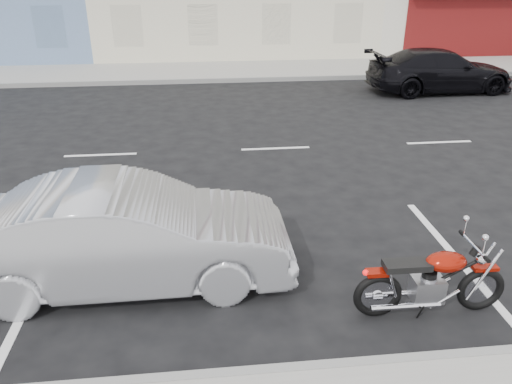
# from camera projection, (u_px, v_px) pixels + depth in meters

# --- Properties ---
(ground) EXTENTS (120.00, 120.00, 0.00)m
(ground) POSITION_uv_depth(u_px,v_px,m) (359.00, 145.00, 11.86)
(ground) COLOR black
(ground) RESTS_ON ground
(sidewalk_far) EXTENTS (80.00, 3.40, 0.15)m
(sidewalk_far) POSITION_uv_depth(u_px,v_px,m) (166.00, 72.00, 19.17)
(sidewalk_far) COLOR gray
(sidewalk_far) RESTS_ON ground
(curb_far) EXTENTS (80.00, 0.12, 0.16)m
(curb_far) POSITION_uv_depth(u_px,v_px,m) (164.00, 82.00, 17.64)
(curb_far) COLOR gray
(curb_far) RESTS_ON ground
(motorcycle) EXTENTS (1.92, 0.63, 0.96)m
(motorcycle) POSITION_uv_depth(u_px,v_px,m) (484.00, 280.00, 6.13)
(motorcycle) COLOR black
(motorcycle) RESTS_ON ground
(sedan_silver) EXTENTS (4.36, 1.56, 1.43)m
(sedan_silver) POSITION_uv_depth(u_px,v_px,m) (127.00, 235.00, 6.58)
(sedan_silver) COLOR #A8A9B0
(sedan_silver) RESTS_ON ground
(car_far) EXTENTS (4.85, 2.15, 1.38)m
(car_far) POSITION_uv_depth(u_px,v_px,m) (440.00, 71.00, 16.41)
(car_far) COLOR black
(car_far) RESTS_ON ground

